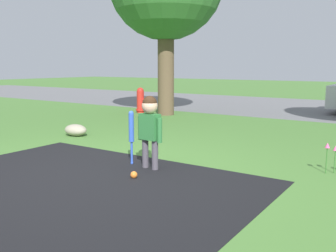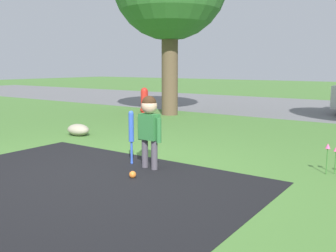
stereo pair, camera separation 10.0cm
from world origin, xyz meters
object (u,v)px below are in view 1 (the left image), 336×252
Objects in this scene: child at (150,122)px; baseball_bat at (131,130)px; sports_ball at (134,175)px; fire_hydrant at (140,100)px.

child is 1.30× the size of baseball_bat.
fire_hydrant is at bearing 127.45° from sports_ball.
sports_ball is (0.41, -0.47, -0.42)m from baseball_bat.
fire_hydrant is at bearing 126.99° from baseball_bat.
child is 5.80m from fire_hydrant.
fire_hydrant reaches higher than sports_ball.
baseball_bat is 8.64× the size of sports_ball.
fire_hydrant is (-3.67, 4.48, -0.26)m from child.
fire_hydrant is (-3.76, 4.91, 0.30)m from sports_ball.
baseball_bat is at bearing -53.01° from fire_hydrant.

